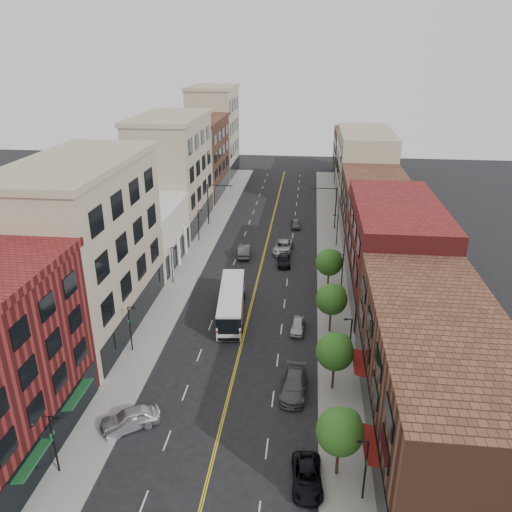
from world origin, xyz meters
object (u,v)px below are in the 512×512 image
(city_bus, at_px, (231,301))
(car_parked_far, at_px, (298,326))
(car_angle_a, at_px, (130,418))
(car_parked_mid, at_px, (294,385))
(car_lane_b, at_px, (283,247))
(car_lane_behind, at_px, (244,251))
(car_lane_c, at_px, (295,224))
(car_lane_a, at_px, (284,260))
(car_angle_b, at_px, (129,423))
(car_parked_near, at_px, (307,477))

(city_bus, relative_size, car_parked_far, 3.26)
(city_bus, relative_size, car_angle_a, 2.55)
(car_parked_mid, bearing_deg, car_lane_b, 98.26)
(car_parked_far, bearing_deg, car_lane_behind, 116.17)
(car_lane_c, bearing_deg, car_lane_a, -99.22)
(car_angle_a, height_order, car_lane_b, car_angle_a)
(city_bus, distance_m, car_lane_a, 16.21)
(car_angle_a, xyz_separation_m, car_angle_b, (0.00, -0.36, -0.16))
(car_lane_c, bearing_deg, car_lane_b, -102.86)
(car_lane_a, relative_size, car_lane_c, 1.16)
(city_bus, xyz_separation_m, car_angle_b, (-5.40, -19.65, -1.15))
(car_parked_far, bearing_deg, car_parked_near, -83.10)
(city_bus, xyz_separation_m, car_lane_behind, (-0.93, 17.81, -1.00))
(car_lane_behind, bearing_deg, city_bus, 85.87)
(car_angle_a, height_order, car_parked_mid, car_angle_a)
(car_angle_a, distance_m, car_parked_near, 15.20)
(car_parked_mid, bearing_deg, car_parked_far, 93.17)
(car_parked_far, relative_size, car_lane_b, 0.67)
(car_parked_near, relative_size, car_lane_behind, 0.93)
(car_angle_b, distance_m, car_lane_b, 41.08)
(city_bus, xyz_separation_m, car_parked_mid, (7.80, -13.46, -1.02))
(car_lane_behind, height_order, car_lane_b, car_lane_behind)
(car_lane_c, bearing_deg, car_angle_a, -108.38)
(car_angle_b, xyz_separation_m, car_lane_c, (11.69, 51.16, -0.01))
(car_lane_a, distance_m, car_lane_c, 16.24)
(car_angle_a, height_order, car_angle_b, car_angle_a)
(car_angle_b, bearing_deg, car_lane_a, 125.74)
(car_lane_behind, bearing_deg, car_parked_far, 105.86)
(car_parked_far, xyz_separation_m, car_lane_a, (-2.59, 18.08, 0.00))
(car_lane_a, distance_m, car_lane_b, 4.85)
(city_bus, xyz_separation_m, car_parked_far, (7.80, -2.77, -1.17))
(car_angle_b, height_order, car_lane_a, car_angle_b)
(car_parked_near, height_order, car_parked_mid, car_parked_mid)
(car_lane_behind, relative_size, car_lane_a, 1.11)
(city_bus, height_order, car_lane_behind, city_bus)
(car_parked_near, distance_m, car_lane_b, 44.01)
(car_parked_near, distance_m, car_lane_c, 55.23)
(car_lane_c, bearing_deg, car_lane_behind, -123.21)
(car_parked_far, bearing_deg, car_lane_a, 101.32)
(car_parked_far, height_order, car_lane_b, car_lane_b)
(car_parked_far, distance_m, car_lane_b, 23.11)
(car_lane_a, bearing_deg, car_parked_near, -88.11)
(car_angle_b, height_order, car_parked_mid, car_parked_mid)
(car_parked_near, distance_m, car_lane_behind, 42.67)
(city_bus, bearing_deg, car_parked_far, -25.51)
(car_angle_a, distance_m, car_angle_b, 0.39)
(city_bus, height_order, car_angle_a, city_bus)
(car_lane_behind, relative_size, car_lane_c, 1.29)
(car_lane_behind, distance_m, car_lane_a, 6.64)
(car_lane_a, bearing_deg, city_bus, -112.69)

